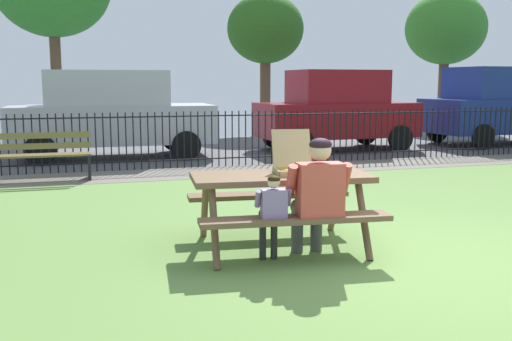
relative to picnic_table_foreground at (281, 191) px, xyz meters
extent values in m
cube|color=#699147|center=(1.19, 0.46, -0.61)|extent=(28.00, 10.79, 0.02)
cube|color=slate|center=(1.19, 5.15, -0.60)|extent=(28.00, 1.40, 0.01)
cube|color=#515154|center=(1.19, 9.00, -0.60)|extent=(28.00, 6.30, 0.01)
cube|color=brown|center=(0.00, 0.00, 0.14)|extent=(1.86, 0.93, 0.06)
cube|color=brown|center=(-0.06, -0.60, -0.16)|extent=(1.82, 0.45, 0.05)
cube|color=brown|center=(0.06, 0.60, -0.16)|extent=(1.82, 0.45, 0.05)
cylinder|color=brown|center=(-0.77, -0.34, -0.24)|extent=(0.11, 0.44, 0.74)
cylinder|color=brown|center=(-0.70, 0.48, -0.24)|extent=(0.11, 0.44, 0.74)
cylinder|color=brown|center=(0.70, -0.48, -0.24)|extent=(0.11, 0.44, 0.74)
cylinder|color=brown|center=(0.77, 0.34, -0.24)|extent=(0.11, 0.44, 0.74)
cube|color=tan|center=(0.14, -0.04, 0.18)|extent=(0.46, 0.46, 0.01)
cube|color=silver|center=(0.14, -0.04, 0.19)|extent=(0.43, 0.43, 0.00)
cube|color=tan|center=(0.11, -0.23, 0.21)|extent=(0.40, 0.07, 0.04)
cube|color=tan|center=(0.17, 0.16, 0.21)|extent=(0.40, 0.07, 0.04)
cube|color=tan|center=(-0.05, -0.01, 0.21)|extent=(0.07, 0.40, 0.04)
cube|color=tan|center=(0.33, -0.07, 0.21)|extent=(0.07, 0.40, 0.04)
cube|color=tan|center=(0.17, 0.17, 0.42)|extent=(0.43, 0.22, 0.38)
cylinder|color=tan|center=(0.14, -0.04, 0.19)|extent=(0.34, 0.34, 0.01)
cylinder|color=#F4D063|center=(0.14, -0.04, 0.20)|extent=(0.32, 0.32, 0.00)
pyramid|color=#F5D17C|center=(0.54, -0.10, 0.18)|extent=(0.18, 0.27, 0.01)
cube|color=tan|center=(0.56, -0.22, 0.18)|extent=(0.15, 0.05, 0.02)
cylinder|color=#4A4A4A|center=(0.11, -0.19, -0.38)|extent=(0.12, 0.12, 0.44)
cylinder|color=#4A4A4A|center=(0.09, -0.40, -0.13)|extent=(0.19, 0.43, 0.15)
cylinder|color=#4A4A4A|center=(0.31, -0.21, -0.38)|extent=(0.12, 0.12, 0.44)
cylinder|color=#4A4A4A|center=(0.29, -0.42, -0.13)|extent=(0.19, 0.43, 0.15)
cube|color=#CC4C3F|center=(0.17, -0.62, 0.10)|extent=(0.44, 0.26, 0.52)
cylinder|color=#CC4C3F|center=(-0.09, -0.54, 0.21)|extent=(0.11, 0.22, 0.31)
cylinder|color=#CC4C3F|center=(0.43, -0.59, 0.21)|extent=(0.11, 0.22, 0.31)
sphere|color=beige|center=(0.17, -0.60, 0.48)|extent=(0.21, 0.21, 0.21)
ellipsoid|color=black|center=(0.17, -0.61, 0.53)|extent=(0.21, 0.20, 0.12)
cylinder|color=#2A2A2A|center=(-0.30, -0.34, -0.38)|extent=(0.07, 0.07, 0.44)
cylinder|color=#2A2A2A|center=(-0.31, -0.46, -0.14)|extent=(0.11, 0.24, 0.08)
cylinder|color=#2A2A2A|center=(-0.19, -0.35, -0.38)|extent=(0.07, 0.07, 0.44)
cylinder|color=#2A2A2A|center=(-0.20, -0.47, -0.14)|extent=(0.11, 0.24, 0.08)
cube|color=#8C72A5|center=(-0.27, -0.58, -0.01)|extent=(0.24, 0.14, 0.29)
cylinder|color=#8C72A5|center=(-0.41, -0.54, 0.05)|extent=(0.06, 0.12, 0.17)
cylinder|color=#8C72A5|center=(-0.12, -0.56, 0.05)|extent=(0.06, 0.12, 0.17)
sphere|color=beige|center=(-0.27, -0.57, 0.20)|extent=(0.12, 0.12, 0.12)
ellipsoid|color=black|center=(-0.27, -0.57, 0.23)|extent=(0.12, 0.11, 0.07)
cylinder|color=black|center=(1.19, 5.85, 0.43)|extent=(23.27, 0.03, 0.03)
cylinder|color=black|center=(1.19, 5.85, -0.43)|extent=(23.27, 0.03, 0.03)
cylinder|color=black|center=(-3.37, 5.85, -0.04)|extent=(0.02, 0.02, 1.12)
cylinder|color=black|center=(-3.23, 5.85, -0.04)|extent=(0.02, 0.02, 1.12)
cylinder|color=black|center=(-3.09, 5.85, -0.04)|extent=(0.02, 0.02, 1.12)
cylinder|color=black|center=(-2.95, 5.85, -0.04)|extent=(0.02, 0.02, 1.12)
cylinder|color=black|center=(-2.81, 5.85, -0.04)|extent=(0.02, 0.02, 1.12)
cylinder|color=black|center=(-2.67, 5.85, -0.04)|extent=(0.02, 0.02, 1.12)
cylinder|color=black|center=(-2.53, 5.85, -0.04)|extent=(0.02, 0.02, 1.12)
cylinder|color=black|center=(-2.39, 5.85, -0.04)|extent=(0.02, 0.02, 1.12)
cylinder|color=black|center=(-2.25, 5.85, -0.04)|extent=(0.02, 0.02, 1.12)
cylinder|color=black|center=(-2.11, 5.85, -0.04)|extent=(0.02, 0.02, 1.12)
cylinder|color=black|center=(-1.97, 5.85, -0.04)|extent=(0.02, 0.02, 1.12)
cylinder|color=black|center=(-1.83, 5.85, -0.04)|extent=(0.02, 0.02, 1.12)
cylinder|color=black|center=(-1.69, 5.85, -0.04)|extent=(0.02, 0.02, 1.12)
cylinder|color=black|center=(-1.55, 5.85, -0.04)|extent=(0.02, 0.02, 1.12)
cylinder|color=black|center=(-1.41, 5.85, -0.04)|extent=(0.02, 0.02, 1.12)
cylinder|color=black|center=(-1.27, 5.85, -0.04)|extent=(0.02, 0.02, 1.12)
cylinder|color=black|center=(-1.13, 5.85, -0.04)|extent=(0.02, 0.02, 1.12)
cylinder|color=black|center=(-0.99, 5.85, -0.04)|extent=(0.02, 0.02, 1.12)
cylinder|color=black|center=(-0.85, 5.85, -0.04)|extent=(0.02, 0.02, 1.12)
cylinder|color=black|center=(-0.71, 5.85, -0.04)|extent=(0.02, 0.02, 1.12)
cylinder|color=black|center=(-0.57, 5.85, -0.04)|extent=(0.02, 0.02, 1.12)
cylinder|color=black|center=(-0.43, 5.85, -0.04)|extent=(0.02, 0.02, 1.12)
cylinder|color=black|center=(-0.29, 5.85, -0.04)|extent=(0.02, 0.02, 1.12)
cylinder|color=black|center=(-0.15, 5.85, -0.04)|extent=(0.02, 0.02, 1.12)
cylinder|color=black|center=(-0.01, 5.85, -0.04)|extent=(0.02, 0.02, 1.12)
cylinder|color=black|center=(0.13, 5.85, -0.04)|extent=(0.02, 0.02, 1.12)
cylinder|color=black|center=(0.27, 5.85, -0.04)|extent=(0.02, 0.02, 1.12)
cylinder|color=black|center=(0.41, 5.85, -0.04)|extent=(0.02, 0.02, 1.12)
cylinder|color=black|center=(0.55, 5.85, -0.04)|extent=(0.02, 0.02, 1.12)
cylinder|color=black|center=(0.69, 5.85, -0.04)|extent=(0.02, 0.02, 1.12)
cylinder|color=black|center=(0.84, 5.85, -0.04)|extent=(0.02, 0.02, 1.12)
cylinder|color=black|center=(0.98, 5.85, -0.04)|extent=(0.02, 0.02, 1.12)
cylinder|color=black|center=(1.12, 5.85, -0.04)|extent=(0.02, 0.02, 1.12)
cylinder|color=black|center=(1.26, 5.85, -0.04)|extent=(0.02, 0.02, 1.12)
cylinder|color=black|center=(1.40, 5.85, -0.04)|extent=(0.02, 0.02, 1.12)
cylinder|color=black|center=(1.54, 5.85, -0.04)|extent=(0.02, 0.02, 1.12)
cylinder|color=black|center=(1.68, 5.85, -0.04)|extent=(0.02, 0.02, 1.12)
cylinder|color=black|center=(1.82, 5.85, -0.04)|extent=(0.02, 0.02, 1.12)
cylinder|color=black|center=(1.96, 5.85, -0.04)|extent=(0.02, 0.02, 1.12)
cylinder|color=black|center=(2.10, 5.85, -0.04)|extent=(0.02, 0.02, 1.12)
cylinder|color=black|center=(2.24, 5.85, -0.04)|extent=(0.02, 0.02, 1.12)
cylinder|color=black|center=(2.38, 5.85, -0.04)|extent=(0.02, 0.02, 1.12)
cylinder|color=black|center=(2.52, 5.85, -0.04)|extent=(0.02, 0.02, 1.12)
cylinder|color=black|center=(2.66, 5.85, -0.04)|extent=(0.02, 0.02, 1.12)
cylinder|color=black|center=(2.80, 5.85, -0.04)|extent=(0.02, 0.02, 1.12)
cylinder|color=black|center=(2.94, 5.85, -0.04)|extent=(0.02, 0.02, 1.12)
cylinder|color=black|center=(3.08, 5.85, -0.04)|extent=(0.02, 0.02, 1.12)
cylinder|color=black|center=(3.22, 5.85, -0.04)|extent=(0.02, 0.02, 1.12)
cylinder|color=black|center=(3.36, 5.85, -0.04)|extent=(0.02, 0.02, 1.12)
cylinder|color=black|center=(3.50, 5.85, -0.04)|extent=(0.02, 0.02, 1.12)
cylinder|color=black|center=(3.64, 5.85, -0.04)|extent=(0.02, 0.02, 1.12)
cylinder|color=black|center=(3.78, 5.85, -0.04)|extent=(0.02, 0.02, 1.12)
cylinder|color=black|center=(3.92, 5.85, -0.04)|extent=(0.02, 0.02, 1.12)
cylinder|color=black|center=(4.06, 5.85, -0.04)|extent=(0.02, 0.02, 1.12)
cylinder|color=black|center=(4.20, 5.85, -0.04)|extent=(0.02, 0.02, 1.12)
cylinder|color=black|center=(4.34, 5.85, -0.04)|extent=(0.02, 0.02, 1.12)
cylinder|color=black|center=(4.48, 5.85, -0.04)|extent=(0.02, 0.02, 1.12)
cylinder|color=black|center=(4.62, 5.85, -0.04)|extent=(0.02, 0.02, 1.12)
cylinder|color=black|center=(4.76, 5.85, -0.04)|extent=(0.02, 0.02, 1.12)
cylinder|color=black|center=(4.90, 5.85, -0.04)|extent=(0.02, 0.02, 1.12)
cylinder|color=black|center=(5.04, 5.85, -0.04)|extent=(0.02, 0.02, 1.12)
cylinder|color=black|center=(5.18, 5.85, -0.04)|extent=(0.02, 0.02, 1.12)
cylinder|color=black|center=(5.32, 5.85, -0.04)|extent=(0.02, 0.02, 1.12)
cylinder|color=black|center=(5.46, 5.85, -0.04)|extent=(0.02, 0.02, 1.12)
cylinder|color=black|center=(5.60, 5.85, -0.04)|extent=(0.02, 0.02, 1.12)
cylinder|color=black|center=(5.74, 5.85, -0.04)|extent=(0.02, 0.02, 1.12)
cylinder|color=black|center=(5.88, 5.85, -0.04)|extent=(0.02, 0.02, 1.12)
cylinder|color=black|center=(6.02, 5.85, -0.04)|extent=(0.02, 0.02, 1.12)
cylinder|color=black|center=(6.16, 5.85, -0.04)|extent=(0.02, 0.02, 1.12)
cylinder|color=black|center=(6.30, 5.85, -0.04)|extent=(0.02, 0.02, 1.12)
cylinder|color=black|center=(6.44, 5.85, -0.04)|extent=(0.02, 0.02, 1.12)
cylinder|color=black|center=(6.58, 5.85, -0.04)|extent=(0.02, 0.02, 1.12)
cylinder|color=black|center=(6.72, 5.85, -0.04)|extent=(0.02, 0.02, 1.12)
cylinder|color=black|center=(6.86, 5.85, -0.04)|extent=(0.02, 0.02, 1.12)
cylinder|color=black|center=(7.00, 5.85, -0.04)|extent=(0.02, 0.02, 1.12)
cylinder|color=black|center=(7.14, 5.85, -0.04)|extent=(0.02, 0.02, 1.12)
cylinder|color=black|center=(7.28, 5.85, -0.04)|extent=(0.02, 0.02, 1.12)
cylinder|color=black|center=(7.42, 5.85, -0.04)|extent=(0.02, 0.02, 1.12)
cylinder|color=black|center=(7.56, 5.85, -0.04)|extent=(0.02, 0.02, 1.12)
cylinder|color=black|center=(7.70, 5.85, -0.04)|extent=(0.02, 0.02, 1.12)
cube|color=brown|center=(-2.59, 5.22, -0.16)|extent=(1.60, 0.11, 0.04)
cube|color=brown|center=(-2.59, 5.08, -0.16)|extent=(1.60, 0.11, 0.04)
cube|color=brown|center=(-2.59, 4.94, -0.16)|extent=(1.60, 0.11, 0.04)
cube|color=brown|center=(-2.59, 4.88, 0.02)|extent=(1.60, 0.06, 0.11)
cube|color=brown|center=(-2.59, 4.88, 0.20)|extent=(1.60, 0.06, 0.11)
cube|color=black|center=(-1.83, 5.03, -0.38)|extent=(0.05, 0.44, 0.44)
cube|color=#B1B0BE|center=(-1.26, 7.88, 0.16)|extent=(4.42, 1.85, 0.84)
cube|color=#B1B0BE|center=(-1.36, 7.88, 0.96)|extent=(2.62, 1.61, 0.76)
cube|color=#262D38|center=(-0.41, 7.87, 0.96)|extent=(0.06, 1.53, 0.65)
cylinder|color=black|center=(0.23, 6.96, -0.28)|extent=(0.64, 0.12, 0.64)
cylinder|color=black|center=(0.25, 8.76, -0.28)|extent=(0.64, 0.12, 0.64)
cylinder|color=black|center=(-2.76, 7.00, -0.28)|extent=(0.64, 0.12, 0.64)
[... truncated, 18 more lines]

